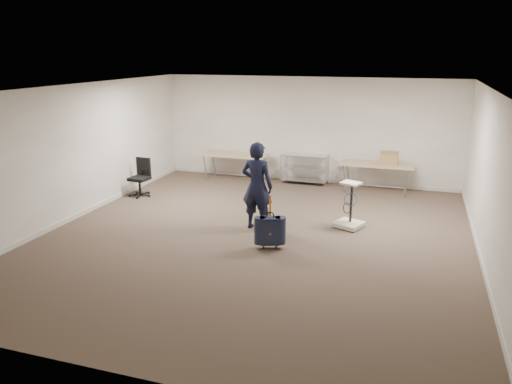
% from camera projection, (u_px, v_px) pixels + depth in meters
% --- Properties ---
extents(ground, '(9.00, 9.00, 0.00)m').
position_uv_depth(ground, '(256.00, 237.00, 9.61)').
color(ground, '#433328').
rests_on(ground, ground).
extents(room_shell, '(8.00, 9.00, 9.00)m').
position_uv_depth(room_shell, '(276.00, 213.00, 10.86)').
color(room_shell, beige).
rests_on(room_shell, ground).
extents(folding_table_left, '(1.80, 0.75, 0.73)m').
position_uv_depth(folding_table_left, '(235.00, 156.00, 13.60)').
color(folding_table_left, tan).
rests_on(folding_table_left, ground).
extents(folding_table_right, '(1.80, 0.75, 0.73)m').
position_uv_depth(folding_table_right, '(377.00, 166.00, 12.47)').
color(folding_table_right, tan).
rests_on(folding_table_right, ground).
extents(wire_shelf, '(1.22, 0.47, 0.80)m').
position_uv_depth(wire_shelf, '(305.00, 167.00, 13.33)').
color(wire_shelf, silver).
rests_on(wire_shelf, ground).
extents(person, '(0.68, 0.47, 1.77)m').
position_uv_depth(person, '(257.00, 186.00, 9.82)').
color(person, black).
rests_on(person, ground).
extents(suitcase, '(0.41, 0.32, 0.99)m').
position_uv_depth(suitcase, '(270.00, 231.00, 8.95)').
color(suitcase, black).
rests_on(suitcase, ground).
extents(office_chair, '(0.56, 0.56, 0.92)m').
position_uv_depth(office_chair, '(141.00, 185.00, 12.25)').
color(office_chair, black).
rests_on(office_chair, ground).
extents(equipment_cart, '(0.66, 0.66, 0.94)m').
position_uv_depth(equipment_cart, '(349.00, 215.00, 10.07)').
color(equipment_cart, beige).
rests_on(equipment_cart, ground).
extents(cardboard_box, '(0.42, 0.32, 0.31)m').
position_uv_depth(cardboard_box, '(389.00, 158.00, 12.34)').
color(cardboard_box, '#9D7049').
rests_on(cardboard_box, folding_table_right).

